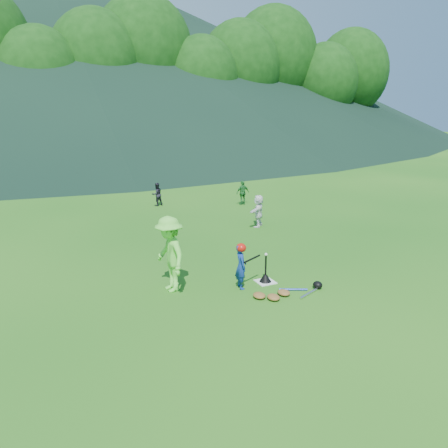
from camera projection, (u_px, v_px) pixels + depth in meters
name	position (u px, v px, depth m)	size (l,w,h in m)	color
ground	(265.00, 282.00, 10.99)	(120.00, 120.00, 0.00)	#185613
home_plate	(265.00, 282.00, 10.99)	(0.45, 0.45, 0.02)	silver
baseball	(266.00, 254.00, 10.80)	(0.08, 0.08, 0.08)	white
batter_child	(241.00, 266.00, 10.51)	(0.40, 0.26, 1.11)	navy
adult_coach	(170.00, 254.00, 10.28)	(1.18, 0.68, 1.83)	#69E443
fielder_b	(157.00, 194.00, 19.24)	(0.49, 0.39, 1.02)	black
fielder_c	(243.00, 193.00, 19.44)	(0.63, 0.26, 1.08)	#22722D
fielder_d	(258.00, 211.00, 15.89)	(1.10, 0.35, 1.18)	white
batting_tee	(265.00, 277.00, 10.96)	(0.30, 0.30, 0.68)	black
batter_gear	(242.00, 249.00, 10.40)	(0.71, 0.30, 0.47)	red
equipment_pile	(284.00, 293.00, 10.21)	(1.80, 0.69, 0.19)	olive
outfield_fence	(93.00, 151.00, 35.37)	(70.07, 0.08, 1.33)	gray
tree_line	(79.00, 60.00, 38.59)	(70.04, 11.40, 14.82)	#382314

